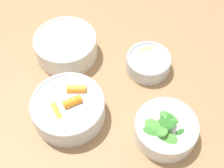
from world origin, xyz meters
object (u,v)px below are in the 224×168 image
(bowl_carrots, at_px, (69,108))
(bowl_beans_hotdog, at_px, (67,46))
(bowl_greens, at_px, (167,129))
(bowl_cookies, at_px, (149,62))

(bowl_carrots, bearing_deg, bowl_beans_hotdog, 4.60)
(bowl_greens, bearing_deg, bowl_carrots, 74.79)
(bowl_cookies, bearing_deg, bowl_carrots, 124.23)
(bowl_carrots, height_order, bowl_beans_hotdog, bowl_carrots)
(bowl_carrots, relative_size, bowl_beans_hotdog, 1.02)
(bowl_beans_hotdog, xyz_separation_m, bowl_cookies, (-0.06, -0.24, -0.01))
(bowl_greens, xyz_separation_m, bowl_beans_hotdog, (0.28, 0.26, 0.00))
(bowl_carrots, bearing_deg, bowl_greens, -105.21)
(bowl_beans_hotdog, height_order, bowl_cookies, bowl_beans_hotdog)
(bowl_carrots, xyz_separation_m, bowl_beans_hotdog, (0.21, 0.02, -0.00))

